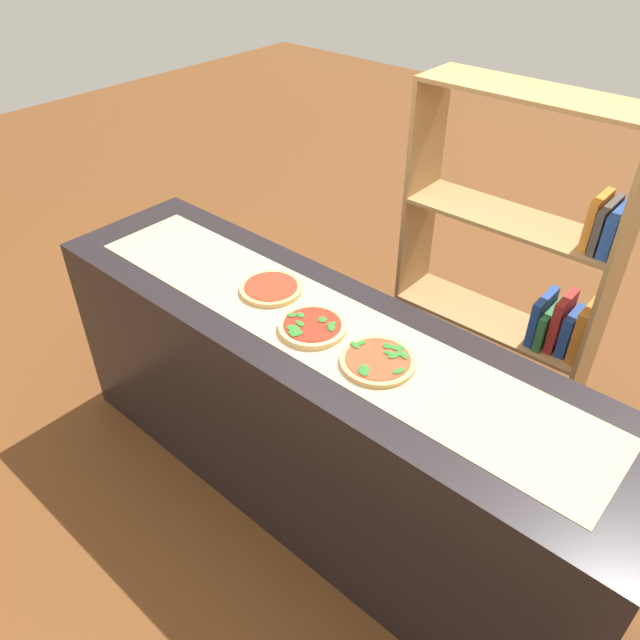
{
  "coord_description": "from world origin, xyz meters",
  "views": [
    {
      "loc": [
        1.16,
        -1.32,
        2.26
      ],
      "look_at": [
        0.0,
        0.0,
        0.94
      ],
      "focal_mm": 34.68,
      "sensor_mm": 36.0,
      "label": 1
    }
  ],
  "objects_px": {
    "pizza_spinach_1": "(312,327)",
    "pizza_spinach_2": "(378,361)",
    "pizza_plain_0": "(271,288)",
    "bookshelf": "(522,295)"
  },
  "relations": [
    {
      "from": "pizza_spinach_1",
      "to": "pizza_spinach_2",
      "type": "distance_m",
      "value": 0.28
    },
    {
      "from": "pizza_plain_0",
      "to": "pizza_spinach_1",
      "type": "xyz_separation_m",
      "value": [
        0.28,
        -0.08,
        0.0
      ]
    },
    {
      "from": "pizza_spinach_1",
      "to": "pizza_spinach_2",
      "type": "height_order",
      "value": "pizza_spinach_1"
    },
    {
      "from": "pizza_plain_0",
      "to": "pizza_spinach_2",
      "type": "bearing_deg",
      "value": -7.08
    },
    {
      "from": "pizza_plain_0",
      "to": "pizza_spinach_1",
      "type": "height_order",
      "value": "pizza_spinach_1"
    },
    {
      "from": "pizza_spinach_2",
      "to": "bookshelf",
      "type": "height_order",
      "value": "bookshelf"
    },
    {
      "from": "pizza_plain_0",
      "to": "bookshelf",
      "type": "bearing_deg",
      "value": 55.56
    },
    {
      "from": "bookshelf",
      "to": "pizza_plain_0",
      "type": "bearing_deg",
      "value": -124.44
    },
    {
      "from": "pizza_plain_0",
      "to": "pizza_spinach_2",
      "type": "xyz_separation_m",
      "value": [
        0.57,
        -0.07,
        -0.0
      ]
    },
    {
      "from": "pizza_spinach_2",
      "to": "bookshelf",
      "type": "xyz_separation_m",
      "value": [
        0.06,
        0.99,
        -0.22
      ]
    }
  ]
}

